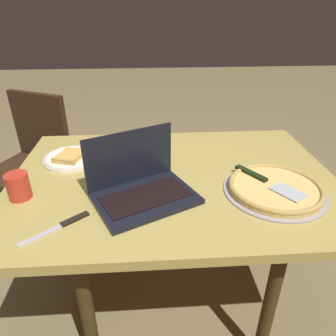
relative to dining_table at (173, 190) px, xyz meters
name	(u,v)px	position (x,y,z in m)	size (l,w,h in m)	color
ground_plane	(172,295)	(0.00, 0.00, -0.64)	(12.00, 12.00, 0.00)	olive
dining_table	(173,190)	(0.00, 0.00, 0.00)	(1.30, 0.92, 0.71)	#AB984B
laptop	(141,185)	(-0.13, -0.13, 0.11)	(0.42, 0.37, 0.22)	black
pizza_plate	(70,158)	(-0.45, 0.17, 0.08)	(0.23, 0.23, 0.04)	white
pizza_tray	(275,188)	(0.36, -0.14, 0.09)	(0.38, 0.38, 0.04)	#9D949B
table_knife	(63,225)	(-0.38, -0.29, 0.07)	(0.19, 0.16, 0.01)	#B4B0BB
drink_cup	(18,186)	(-0.56, -0.12, 0.12)	(0.08, 0.08, 0.10)	red
chair_near	(33,158)	(-0.81, 0.65, -0.15)	(0.54, 0.54, 0.87)	#322014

